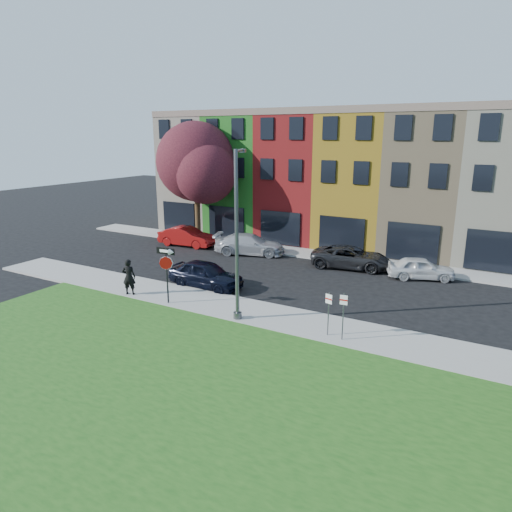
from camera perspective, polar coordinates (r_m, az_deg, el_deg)
The scene contains 16 objects.
ground at distance 20.43m, azimuth -4.85°, elevation -9.93°, with size 120.00×120.00×0.00m, color black.
sidewalk_near at distance 21.87m, azimuth 4.01°, elevation -8.00°, with size 40.00×3.00×0.12m, color gray.
sidewalk_far at distance 34.22m, azimuth 5.14°, elevation 0.49°, with size 40.00×2.40×0.12m, color gray.
grass_park at distance 12.83m, azimuth 11.68°, elevation -27.07°, with size 40.00×16.00×0.10m, color #1B4B15.
rowhouse_block at distance 38.86m, azimuth 9.82°, elevation 9.45°, with size 30.00×10.12×10.00m.
stop_sign at distance 23.59m, azimuth -11.17°, elevation -0.98°, with size 1.05×0.16×2.94m.
man at distance 25.68m, azimuth -15.60°, elevation -2.52°, with size 0.85×0.73×1.98m, color black.
sedan_near at distance 26.49m, azimuth -6.30°, elevation -2.27°, with size 4.57×1.94×1.54m, color black.
parked_car_red at distance 36.50m, azimuth -8.63°, elevation 2.42°, with size 4.71×2.01×1.51m, color maroon.
parked_car_silver at distance 33.58m, azimuth -0.81°, elevation 1.48°, with size 5.57×3.62×1.50m, color #A9A9AE.
parked_car_dark at distance 30.78m, azimuth 11.77°, elevation -0.15°, with size 5.47×3.16×1.44m, color black.
parked_car_white at distance 29.63m, azimuth 19.91°, elevation -1.43°, with size 4.24×2.88×1.34m, color silver.
street_lamp at distance 20.90m, azimuth -2.34°, elevation 2.52°, with size 1.23×2.44×7.85m.
parking_sign_a at distance 19.58m, azimuth 10.86°, elevation -6.73°, with size 0.32×0.10×2.09m.
parking_sign_b at distance 19.92m, azimuth 9.05°, elevation -6.50°, with size 0.32×0.12×1.95m.
tree_purple at distance 37.83m, azimuth -7.30°, elevation 11.37°, with size 7.65×6.70×9.52m.
Camera 1 is at (10.56, -15.24, 8.58)m, focal length 32.00 mm.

